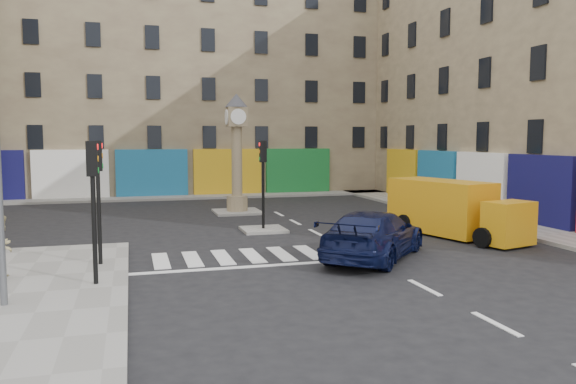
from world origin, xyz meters
name	(u,v)px	position (x,y,z in m)	size (l,w,h in m)	color
ground	(390,271)	(0.00, 0.00, 0.00)	(120.00, 120.00, 0.00)	black
sidewalk_right	(459,214)	(8.70, 10.00, 0.07)	(2.60, 30.00, 0.15)	gray
sidewalk_far	(184,197)	(-4.00, 22.20, 0.07)	(32.00, 2.40, 0.15)	gray
island_near	(263,230)	(-2.00, 8.00, 0.06)	(1.80, 1.80, 0.12)	gray
island_far	(237,212)	(-2.00, 14.00, 0.06)	(2.40, 2.40, 0.12)	gray
building_right	(568,61)	(15.00, 10.00, 8.00)	(10.00, 30.00, 16.00)	tan
building_far	(175,76)	(-4.00, 28.00, 8.50)	(32.00, 10.00, 17.00)	gray
traffic_light_left_near	(93,189)	(-8.30, 0.20, 2.62)	(0.28, 0.22, 3.70)	black
traffic_light_left_far	(98,182)	(-8.30, 2.60, 2.62)	(0.28, 0.22, 3.70)	black
traffic_light_island	(263,170)	(-2.00, 8.00, 2.59)	(0.28, 0.22, 3.70)	black
clock_pillar	(237,145)	(-2.00, 14.00, 3.55)	(1.20, 1.20, 6.10)	tan
navy_sedan	(374,235)	(0.21, 1.68, 0.79)	(2.21, 5.44, 1.58)	black
yellow_van	(452,209)	(5.01, 4.78, 1.10)	(3.33, 6.33, 2.21)	orange
pedestrian_tan	(1,247)	(-10.75, 1.46, 1.02)	(0.85, 0.66, 1.75)	#9B8D5F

